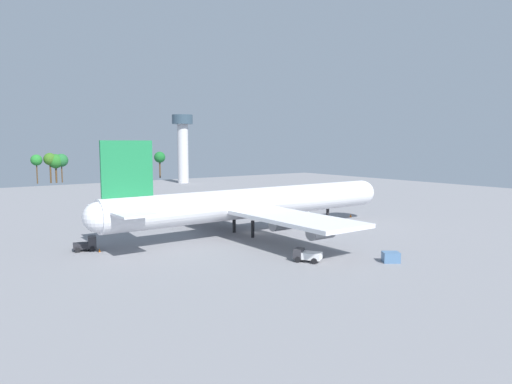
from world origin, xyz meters
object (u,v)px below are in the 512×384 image
(pushback_tractor, at_px, (307,255))
(safety_cone_tail, at_px, (100,250))
(maintenance_van, at_px, (115,213))
(cargo_container_fore, at_px, (391,257))
(control_tower, at_px, (183,141))
(cargo_loader, at_px, (87,244))
(baggage_tug, at_px, (277,199))
(fuel_truck, at_px, (301,211))
(cargo_airplane, at_px, (254,203))
(safety_cone_nose, at_px, (351,216))

(pushback_tractor, distance_m, safety_cone_tail, 35.92)
(maintenance_van, distance_m, cargo_container_fore, 72.22)
(control_tower, bearing_deg, pushback_tractor, -110.03)
(cargo_loader, relative_size, baggage_tug, 0.78)
(maintenance_van, bearing_deg, baggage_tug, -1.29)
(fuel_truck, bearing_deg, cargo_airplane, -153.93)
(cargo_loader, relative_size, safety_cone_tail, 7.20)
(fuel_truck, distance_m, cargo_container_fore, 47.61)
(pushback_tractor, distance_m, cargo_container_fore, 13.29)
(safety_cone_nose, bearing_deg, safety_cone_tail, -179.60)
(control_tower, bearing_deg, maintenance_van, -127.02)
(cargo_container_fore, distance_m, safety_cone_tail, 49.11)
(pushback_tractor, bearing_deg, cargo_airplane, 73.88)
(cargo_airplane, relative_size, cargo_container_fore, 21.73)
(pushback_tractor, relative_size, safety_cone_nose, 6.05)
(baggage_tug, bearing_deg, safety_cone_tail, -153.15)
(maintenance_van, relative_size, safety_cone_tail, 7.16)
(cargo_airplane, distance_m, cargo_loader, 33.72)
(pushback_tractor, xyz_separation_m, safety_cone_tail, (-24.64, 26.13, -0.75))
(baggage_tug, relative_size, control_tower, 0.17)
(cargo_container_fore, bearing_deg, baggage_tug, 64.98)
(cargo_loader, distance_m, safety_cone_nose, 65.44)
(pushback_tractor, bearing_deg, cargo_container_fore, -38.28)
(safety_cone_tail, distance_m, control_tower, 140.86)
(baggage_tug, bearing_deg, fuel_truck, -116.14)
(maintenance_van, distance_m, baggage_tug, 51.78)
(cargo_loader, bearing_deg, maintenance_van, 63.00)
(fuel_truck, relative_size, safety_cone_nose, 5.73)
(baggage_tug, bearing_deg, maintenance_van, 178.71)
(control_tower, bearing_deg, safety_cone_nose, -96.24)
(cargo_loader, height_order, cargo_container_fore, cargo_loader)
(cargo_loader, height_order, safety_cone_tail, cargo_loader)
(cargo_airplane, distance_m, maintenance_van, 41.15)
(safety_cone_nose, xyz_separation_m, safety_cone_tail, (-63.96, -0.45, -0.11))
(cargo_loader, relative_size, cargo_container_fore, 1.29)
(fuel_truck, height_order, safety_cone_tail, fuel_truck)
(cargo_loader, bearing_deg, safety_cone_nose, -1.74)
(baggage_tug, relative_size, pushback_tractor, 1.12)
(cargo_loader, distance_m, maintenance_van, 36.60)
(cargo_airplane, distance_m, pushback_tractor, 25.32)
(control_tower, bearing_deg, cargo_container_fore, -105.40)
(cargo_loader, bearing_deg, cargo_airplane, -8.27)
(safety_cone_nose, xyz_separation_m, control_tower, (12.71, 116.16, 19.02))
(maintenance_van, height_order, cargo_container_fore, maintenance_van)
(cargo_airplane, xyz_separation_m, cargo_loader, (-32.97, 4.79, -5.21))
(cargo_container_fore, bearing_deg, cargo_loader, 134.78)
(cargo_airplane, relative_size, baggage_tug, 13.21)
(baggage_tug, height_order, safety_cone_nose, baggage_tug)
(maintenance_van, xyz_separation_m, pushback_tractor, (9.48, -61.18, -0.10))
(cargo_airplane, xyz_separation_m, cargo_container_fore, (3.56, -32.01, -5.54))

